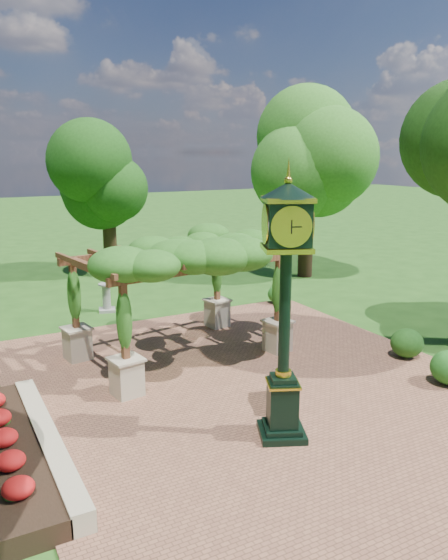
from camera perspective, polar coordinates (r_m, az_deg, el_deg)
name	(u,v)px	position (r m, az deg, el deg)	size (l,w,h in m)	color
ground	(281,407)	(11.66, 6.02, -13.10)	(120.00, 120.00, 0.00)	#1E4714
brick_plaza	(256,389)	(12.41, 3.37, -11.26)	(10.00, 12.00, 0.04)	brown
border_wall	(48,442)	(10.43, -17.94, -15.85)	(0.35, 5.00, 0.40)	#C6B793
pedestal_clock	(285,290)	(9.53, 6.44, -1.00)	(1.23, 1.23, 4.73)	black
pergola	(178,256)	(13.61, -4.85, 2.55)	(5.56, 3.97, 3.22)	#BFAD8E
sundial	(107,299)	(18.47, -12.17, -1.97)	(0.64, 0.64, 0.95)	gray
shrub_mid	(407,343)	(14.76, 18.57, -6.26)	(0.82, 0.82, 0.74)	#1F5116
shrub_back	(278,294)	(19.03, 5.65, -1.47)	(0.71, 0.71, 0.64)	#205B1A
tree_north	(107,176)	(24.22, -12.14, 10.57)	(3.22, 3.22, 6.10)	#372616
tree_east_far	(309,148)	(23.01, 8.87, 13.43)	(3.86, 3.86, 7.74)	black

